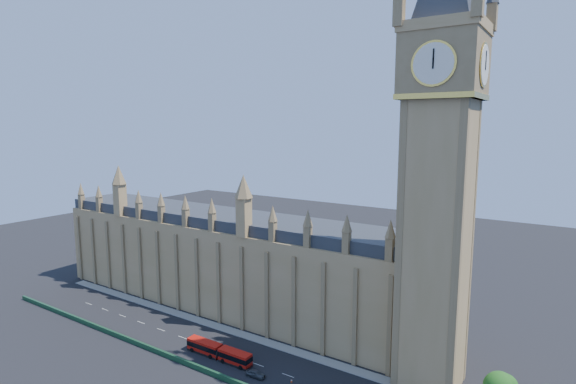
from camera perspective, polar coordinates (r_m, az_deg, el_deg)
The scene contains 8 objects.
ground at distance 110.37m, azimuth -5.56°, elevation -20.43°, with size 400.00×400.00×0.00m, color black.
palace_westminster at distance 135.50m, azimuth -8.12°, elevation -8.54°, with size 120.00×20.00×28.00m.
elizabeth_tower at distance 91.97m, azimuth 18.90°, elevation 8.83°, with size 20.59×20.59×105.00m.
bridge_parapet at distance 104.15m, azimuth -8.91°, elevation -22.01°, with size 160.00×0.60×1.20m, color #1E4C2D.
kerb_north at distance 117.00m, azimuth -2.50°, elevation -18.59°, with size 160.00×3.00×0.16m, color gray.
red_bus at distance 111.00m, azimuth -8.81°, elevation -19.39°, with size 17.79×3.00×3.02m.
car_grey at distance 103.58m, azimuth -4.14°, elevation -22.02°, with size 1.77×4.41×1.50m, color #3C3F44.
cone_a at distance 101.86m, azimuth 0.45°, elevation -22.85°, with size 0.47×0.47×0.65m.
Camera 1 is at (61.03, -75.04, 53.16)m, focal length 28.00 mm.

